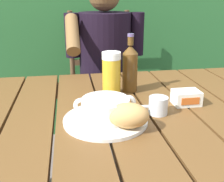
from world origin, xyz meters
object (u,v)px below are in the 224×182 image
at_px(table_knife, 139,106).
at_px(soup_bowl, 105,108).
at_px(serving_plate, 106,120).
at_px(beer_bottle, 130,68).
at_px(bread_roll, 128,115).
at_px(chair_near_diner, 102,88).
at_px(water_glass_small, 158,105).
at_px(butter_tub, 186,98).
at_px(beer_glass, 111,74).
at_px(person_eating, 105,64).

bearing_deg(table_knife, soup_bowl, -145.57).
height_order(serving_plate, beer_bottle, beer_bottle).
height_order(bread_roll, beer_bottle, beer_bottle).
height_order(chair_near_diner, water_glass_small, chair_near_diner).
distance_m(chair_near_diner, beer_bottle, 0.81).
relative_size(chair_near_diner, butter_tub, 10.26).
bearing_deg(serving_plate, soup_bowl, 26.57).
bearing_deg(bread_roll, beer_bottle, 76.54).
relative_size(beer_glass, beer_bottle, 0.73).
height_order(soup_bowl, table_knife, soup_bowl).
bearing_deg(bread_roll, table_knife, 64.89).
bearing_deg(chair_near_diner, serving_plate, -96.53).
relative_size(bread_roll, beer_bottle, 0.59).
height_order(beer_bottle, water_glass_small, beer_bottle).
bearing_deg(beer_glass, chair_near_diner, 85.78).
distance_m(beer_glass, beer_bottle, 0.10).
height_order(beer_bottle, table_knife, beer_bottle).
height_order(beer_glass, butter_tub, beer_glass).
bearing_deg(butter_tub, serving_plate, -163.24).
bearing_deg(soup_bowl, beer_bottle, 62.71).
bearing_deg(water_glass_small, serving_plate, -170.73).
bearing_deg(person_eating, chair_near_diner, 89.19).
relative_size(chair_near_diner, bread_roll, 7.03).
bearing_deg(chair_near_diner, table_knife, -88.57).
height_order(chair_near_diner, serving_plate, chair_near_diner).
bearing_deg(person_eating, soup_bowl, -97.90).
xyz_separation_m(soup_bowl, bread_roll, (0.06, -0.07, 0.00)).
bearing_deg(butter_tub, bread_roll, -147.38).
bearing_deg(bread_roll, serving_plate, 130.60).
xyz_separation_m(butter_tub, table_knife, (-0.19, -0.00, -0.02)).
bearing_deg(table_knife, serving_plate, -145.57).
distance_m(beer_glass, water_glass_small, 0.26).
height_order(person_eating, water_glass_small, person_eating).
bearing_deg(soup_bowl, table_knife, 34.43).
bearing_deg(serving_plate, bread_roll, -49.40).
bearing_deg(beer_glass, bread_roll, -89.68).
relative_size(soup_bowl, beer_glass, 1.14).
height_order(butter_tub, table_knife, butter_tub).
bearing_deg(bread_roll, soup_bowl, 130.60).
xyz_separation_m(chair_near_diner, butter_tub, (0.21, -0.92, 0.27)).
height_order(serving_plate, water_glass_small, water_glass_small).
xyz_separation_m(soup_bowl, butter_tub, (0.33, 0.10, -0.02)).
distance_m(bread_roll, water_glass_small, 0.17).
bearing_deg(chair_near_diner, bread_roll, -92.90).
bearing_deg(beer_bottle, serving_plate, -117.29).
relative_size(serving_plate, beer_bottle, 1.13).
relative_size(chair_near_diner, person_eating, 0.83).
distance_m(serving_plate, beer_bottle, 0.33).
distance_m(beer_glass, butter_tub, 0.31).
distance_m(soup_bowl, beer_glass, 0.26).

